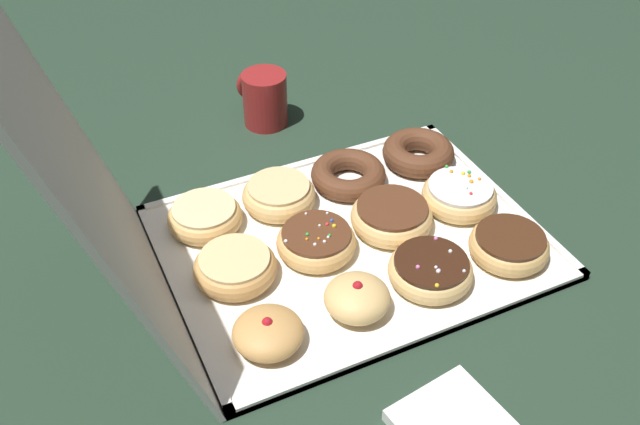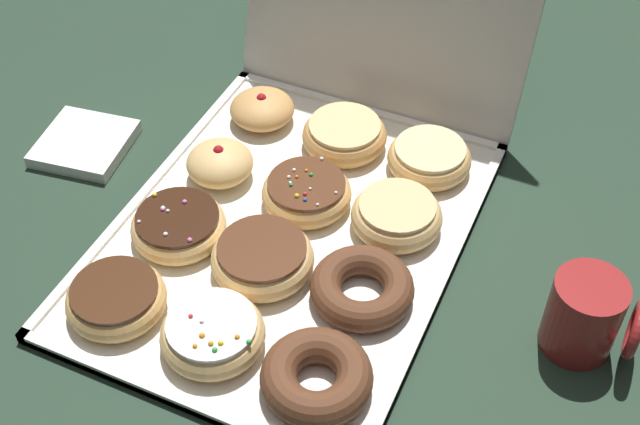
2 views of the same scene
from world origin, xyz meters
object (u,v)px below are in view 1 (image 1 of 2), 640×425
at_px(sprinkle_donut_1, 458,194).
at_px(chocolate_cake_ring_donut_5, 348,175).
at_px(chocolate_frosted_donut_0, 509,245).
at_px(jelly_filled_donut_9, 268,333).
at_px(chocolate_cake_ring_donut_2, 418,152).
at_px(jelly_filled_donut_6, 357,298).
at_px(glazed_ring_donut_8, 279,195).
at_px(coffee_mug, 264,97).
at_px(sprinkle_donut_3, 430,270).
at_px(sprinkle_donut_7, 316,241).
at_px(donut_box, 351,242).
at_px(glazed_ring_donut_11, 205,216).
at_px(chocolate_frosted_donut_4, 393,218).
at_px(glazed_ring_donut_10, 236,268).

xyz_separation_m(sprinkle_donut_1, chocolate_cake_ring_donut_5, (0.12, 0.13, -0.00)).
xyz_separation_m(chocolate_frosted_donut_0, jelly_filled_donut_9, (-0.00, 0.36, 0.00)).
bearing_deg(chocolate_cake_ring_donut_2, jelly_filled_donut_6, 135.60).
height_order(glazed_ring_donut_8, jelly_filled_donut_9, jelly_filled_donut_9).
bearing_deg(coffee_mug, chocolate_frosted_donut_0, -160.16).
relative_size(sprinkle_donut_3, jelly_filled_donut_9, 1.29).
height_order(jelly_filled_donut_9, coffee_mug, coffee_mug).
xyz_separation_m(glazed_ring_donut_8, coffee_mug, (0.24, -0.07, 0.02)).
distance_m(sprinkle_donut_3, sprinkle_donut_7, 0.16).
bearing_deg(chocolate_cake_ring_donut_5, donut_box, 155.02).
height_order(chocolate_cake_ring_donut_2, glazed_ring_donut_11, chocolate_cake_ring_donut_2).
bearing_deg(chocolate_frosted_donut_4, glazed_ring_donut_10, 89.92).
bearing_deg(chocolate_cake_ring_donut_5, glazed_ring_donut_11, 90.58).
xyz_separation_m(donut_box, glazed_ring_donut_11, (0.12, 0.18, 0.02)).
xyz_separation_m(chocolate_frosted_donut_4, chocolate_cake_ring_donut_5, (0.12, 0.01, -0.00)).
bearing_deg(jelly_filled_donut_6, chocolate_cake_ring_donut_2, -44.40).
height_order(sprinkle_donut_1, coffee_mug, coffee_mug).
xyz_separation_m(jelly_filled_donut_6, glazed_ring_donut_8, (0.24, 0.01, -0.00)).
relative_size(chocolate_cake_ring_donut_5, sprinkle_donut_7, 1.05).
height_order(chocolate_frosted_donut_0, chocolate_cake_ring_donut_5, chocolate_frosted_donut_0).
distance_m(chocolate_frosted_donut_4, jelly_filled_donut_9, 0.27).
relative_size(chocolate_frosted_donut_0, jelly_filled_donut_9, 1.26).
distance_m(jelly_filled_donut_6, glazed_ring_donut_8, 0.24).
xyz_separation_m(glazed_ring_donut_10, glazed_ring_donut_11, (0.12, 0.00, -0.00)).
distance_m(chocolate_cake_ring_donut_2, glazed_ring_donut_10, 0.38).
bearing_deg(chocolate_cake_ring_donut_5, chocolate_cake_ring_donut_2, -88.89).
relative_size(chocolate_cake_ring_donut_2, jelly_filled_donut_6, 1.36).
bearing_deg(donut_box, chocolate_frosted_donut_4, -92.49).
xyz_separation_m(chocolate_frosted_donut_0, coffee_mug, (0.48, 0.17, 0.02)).
height_order(chocolate_frosted_donut_4, coffee_mug, coffee_mug).
bearing_deg(sprinkle_donut_7, chocolate_frosted_donut_4, -91.39).
xyz_separation_m(jelly_filled_donut_6, sprinkle_donut_7, (0.12, 0.00, -0.00)).
relative_size(chocolate_cake_ring_donut_2, glazed_ring_donut_8, 1.05).
bearing_deg(chocolate_frosted_donut_0, chocolate_frosted_donut_4, 44.96).
xyz_separation_m(chocolate_frosted_donut_4, sprinkle_donut_7, (0.00, 0.12, -0.00)).
xyz_separation_m(sprinkle_donut_3, glazed_ring_donut_11, (0.23, 0.24, 0.00)).
distance_m(chocolate_cake_ring_donut_2, glazed_ring_donut_11, 0.37).
height_order(sprinkle_donut_1, glazed_ring_donut_8, sprinkle_donut_1).
distance_m(donut_box, coffee_mug, 0.36).
relative_size(chocolate_cake_ring_donut_5, jelly_filled_donut_6, 1.37).
xyz_separation_m(chocolate_cake_ring_donut_5, coffee_mug, (0.24, 0.05, 0.02)).
height_order(donut_box, glazed_ring_donut_8, glazed_ring_donut_8).
bearing_deg(chocolate_frosted_donut_4, jelly_filled_donut_6, 134.79).
relative_size(donut_box, chocolate_cake_ring_donut_5, 4.45).
height_order(jelly_filled_donut_9, glazed_ring_donut_10, jelly_filled_donut_9).
bearing_deg(jelly_filled_donut_9, sprinkle_donut_3, -87.85).
distance_m(glazed_ring_donut_8, glazed_ring_donut_11, 0.12).
xyz_separation_m(chocolate_cake_ring_donut_5, sprinkle_donut_7, (-0.12, 0.11, 0.00)).
bearing_deg(coffee_mug, jelly_filled_donut_9, 158.53).
height_order(sprinkle_donut_1, glazed_ring_donut_11, sprinkle_donut_1).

